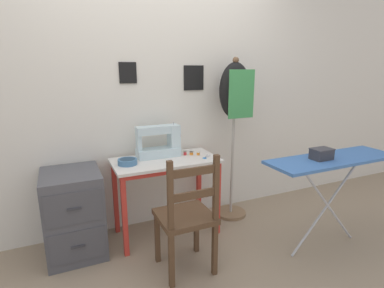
% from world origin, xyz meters
% --- Properties ---
extents(ground_plane, '(14.00, 14.00, 0.00)m').
position_xyz_m(ground_plane, '(0.00, 0.00, 0.00)').
color(ground_plane, gray).
extents(wall_back, '(10.00, 0.06, 2.55)m').
position_xyz_m(wall_back, '(0.00, 0.55, 1.28)').
color(wall_back, silver).
rests_on(wall_back, ground_plane).
extents(sewing_table, '(0.93, 0.48, 0.72)m').
position_xyz_m(sewing_table, '(0.00, 0.23, 0.61)').
color(sewing_table, silver).
rests_on(sewing_table, ground_plane).
extents(sewing_machine, '(0.41, 0.15, 0.31)m').
position_xyz_m(sewing_machine, '(-0.01, 0.34, 0.86)').
color(sewing_machine, silver).
rests_on(sewing_machine, sewing_table).
extents(fabric_bowl, '(0.16, 0.16, 0.05)m').
position_xyz_m(fabric_bowl, '(-0.34, 0.23, 0.75)').
color(fabric_bowl, teal).
rests_on(fabric_bowl, sewing_table).
extents(scissors, '(0.11, 0.11, 0.01)m').
position_xyz_m(scissors, '(0.35, 0.14, 0.72)').
color(scissors, silver).
rests_on(scissors, sewing_table).
extents(thread_spool_near_machine, '(0.04, 0.04, 0.04)m').
position_xyz_m(thread_spool_near_machine, '(0.21, 0.29, 0.74)').
color(thread_spool_near_machine, red).
rests_on(thread_spool_near_machine, sewing_table).
extents(thread_spool_mid_table, '(0.04, 0.04, 0.03)m').
position_xyz_m(thread_spool_mid_table, '(0.26, 0.27, 0.74)').
color(thread_spool_mid_table, orange).
rests_on(thread_spool_mid_table, sewing_table).
extents(thread_spool_far_edge, '(0.04, 0.04, 0.03)m').
position_xyz_m(thread_spool_far_edge, '(0.32, 0.24, 0.74)').
color(thread_spool_far_edge, orange).
rests_on(thread_spool_far_edge, sewing_table).
extents(wooden_chair, '(0.40, 0.38, 0.93)m').
position_xyz_m(wooden_chair, '(-0.04, -0.34, 0.44)').
color(wooden_chair, '#513823').
rests_on(wooden_chair, ground_plane).
extents(filing_cabinet, '(0.45, 0.52, 0.71)m').
position_xyz_m(filing_cabinet, '(-0.79, 0.26, 0.35)').
color(filing_cabinet, '#4C4C51').
rests_on(filing_cabinet, ground_plane).
extents(dress_form, '(0.32, 0.32, 1.61)m').
position_xyz_m(dress_form, '(0.74, 0.31, 1.20)').
color(dress_form, '#846647').
rests_on(dress_form, ground_plane).
extents(ironing_board, '(1.15, 0.35, 0.81)m').
position_xyz_m(ironing_board, '(1.16, -0.54, 0.76)').
color(ironing_board, '#3D6BAD').
rests_on(ironing_board, ground_plane).
extents(storage_box, '(0.17, 0.12, 0.09)m').
position_xyz_m(storage_box, '(1.04, -0.53, 0.85)').
color(storage_box, '#333338').
rests_on(storage_box, ironing_board).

